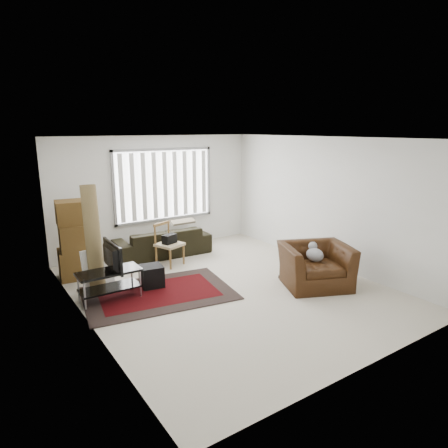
% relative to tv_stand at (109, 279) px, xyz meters
% --- Properties ---
extents(room, '(6.00, 6.02, 2.71)m').
position_rel_tv_stand_xyz_m(room, '(1.98, -0.19, 1.38)').
color(room, beige).
rests_on(room, ground).
extents(persian_rug, '(2.78, 2.08, 0.02)m').
position_rel_tv_stand_xyz_m(persian_rug, '(0.79, -0.24, -0.37)').
color(persian_rug, black).
rests_on(persian_rug, ground).
extents(tv_stand, '(1.05, 0.47, 0.52)m').
position_rel_tv_stand_xyz_m(tv_stand, '(0.00, 0.00, 0.00)').
color(tv_stand, black).
rests_on(tv_stand, ground).
extents(tv, '(0.11, 0.85, 0.49)m').
position_rel_tv_stand_xyz_m(tv, '(0.00, -0.00, 0.39)').
color(tv, black).
rests_on(tv, tv_stand).
extents(subwoofer, '(0.44, 0.44, 0.39)m').
position_rel_tv_stand_xyz_m(subwoofer, '(0.82, 0.12, -0.16)').
color(subwoofer, black).
rests_on(subwoofer, persian_rug).
extents(moving_boxes, '(0.69, 0.64, 1.53)m').
position_rel_tv_stand_xyz_m(moving_boxes, '(-0.20, 1.41, 0.33)').
color(moving_boxes, brown).
rests_on(moving_boxes, ground).
extents(white_flatpack, '(0.57, 0.26, 0.71)m').
position_rel_tv_stand_xyz_m(white_flatpack, '(0.02, 0.74, -0.02)').
color(white_flatpack, silver).
rests_on(white_flatpack, ground).
extents(rolled_rug, '(0.36, 0.65, 1.90)m').
position_rel_tv_stand_xyz_m(rolled_rug, '(-0.02, 0.73, 0.57)').
color(rolled_rug, brown).
rests_on(rolled_rug, ground).
extents(sofa, '(2.20, 1.06, 0.83)m').
position_rel_tv_stand_xyz_m(sofa, '(1.81, 1.75, 0.04)').
color(sofa, black).
rests_on(sofa, ground).
extents(side_chair, '(0.63, 0.63, 0.91)m').
position_rel_tv_stand_xyz_m(side_chair, '(1.64, 1.06, 0.12)').
color(side_chair, tan).
rests_on(side_chair, ground).
extents(armchair, '(1.53, 1.45, 0.89)m').
position_rel_tv_stand_xyz_m(armchair, '(3.37, -1.50, 0.07)').
color(armchair, '#351C0A').
rests_on(armchair, ground).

